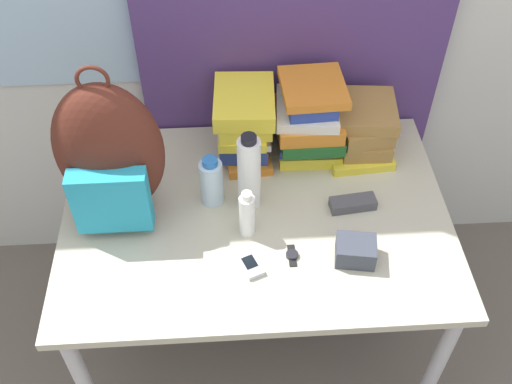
{
  "coord_description": "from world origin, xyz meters",
  "views": [
    {
      "loc": [
        -0.08,
        -0.85,
        2.18
      ],
      "look_at": [
        0.0,
        0.44,
        0.82
      ],
      "focal_mm": 42.0,
      "sensor_mm": 36.0,
      "label": 1
    }
  ],
  "objects_px": {
    "water_bottle": "(211,182)",
    "camera_pouch": "(356,251)",
    "book_stack_center": "(309,120)",
    "sunscreen_bottle": "(247,215)",
    "book_stack_left": "(244,123)",
    "wristwatch": "(292,255)",
    "sunglasses_case": "(353,203)",
    "backpack": "(110,156)",
    "cell_phone": "(250,264)",
    "sports_bottle": "(249,173)",
    "book_stack_right": "(362,128)"
  },
  "relations": [
    {
      "from": "book_stack_left",
      "to": "sunglasses_case",
      "type": "height_order",
      "value": "book_stack_left"
    },
    {
      "from": "water_bottle",
      "to": "book_stack_center",
      "type": "bearing_deg",
      "value": 33.37
    },
    {
      "from": "water_bottle",
      "to": "sunglasses_case",
      "type": "relative_size",
      "value": 1.19
    },
    {
      "from": "book_stack_left",
      "to": "cell_phone",
      "type": "relative_size",
      "value": 2.4
    },
    {
      "from": "sports_bottle",
      "to": "wristwatch",
      "type": "distance_m",
      "value": 0.29
    },
    {
      "from": "book_stack_right",
      "to": "cell_phone",
      "type": "xyz_separation_m",
      "value": [
        -0.42,
        -0.5,
        -0.08
      ]
    },
    {
      "from": "book_stack_center",
      "to": "sunglasses_case",
      "type": "xyz_separation_m",
      "value": [
        0.12,
        -0.28,
        -0.12
      ]
    },
    {
      "from": "sports_bottle",
      "to": "wristwatch",
      "type": "bearing_deg",
      "value": -62.56
    },
    {
      "from": "backpack",
      "to": "water_bottle",
      "type": "bearing_deg",
      "value": 3.61
    },
    {
      "from": "sunscreen_bottle",
      "to": "sports_bottle",
      "type": "bearing_deg",
      "value": 83.67
    },
    {
      "from": "book_stack_right",
      "to": "wristwatch",
      "type": "relative_size",
      "value": 3.38
    },
    {
      "from": "water_bottle",
      "to": "sports_bottle",
      "type": "height_order",
      "value": "sports_bottle"
    },
    {
      "from": "book_stack_center",
      "to": "sunscreen_bottle",
      "type": "distance_m",
      "value": 0.44
    },
    {
      "from": "backpack",
      "to": "book_stack_left",
      "type": "bearing_deg",
      "value": 30.76
    },
    {
      "from": "book_stack_center",
      "to": "wristwatch",
      "type": "relative_size",
      "value": 3.45
    },
    {
      "from": "cell_phone",
      "to": "wristwatch",
      "type": "distance_m",
      "value": 0.13
    },
    {
      "from": "book_stack_left",
      "to": "wristwatch",
      "type": "height_order",
      "value": "book_stack_left"
    },
    {
      "from": "sports_bottle",
      "to": "sunglasses_case",
      "type": "height_order",
      "value": "sports_bottle"
    },
    {
      "from": "camera_pouch",
      "to": "sunscreen_bottle",
      "type": "bearing_deg",
      "value": 158.97
    },
    {
      "from": "camera_pouch",
      "to": "wristwatch",
      "type": "height_order",
      "value": "camera_pouch"
    },
    {
      "from": "sunscreen_bottle",
      "to": "sunglasses_case",
      "type": "height_order",
      "value": "sunscreen_bottle"
    },
    {
      "from": "book_stack_left",
      "to": "camera_pouch",
      "type": "distance_m",
      "value": 0.59
    },
    {
      "from": "book_stack_center",
      "to": "water_bottle",
      "type": "xyz_separation_m",
      "value": [
        -0.34,
        -0.22,
        -0.05
      ]
    },
    {
      "from": "book_stack_center",
      "to": "sunscreen_bottle",
      "type": "relative_size",
      "value": 1.61
    },
    {
      "from": "cell_phone",
      "to": "sunglasses_case",
      "type": "distance_m",
      "value": 0.41
    },
    {
      "from": "backpack",
      "to": "book_stack_right",
      "type": "xyz_separation_m",
      "value": [
        0.83,
        0.24,
        -0.14
      ]
    },
    {
      "from": "sports_bottle",
      "to": "sunscreen_bottle",
      "type": "xyz_separation_m",
      "value": [
        -0.01,
        -0.12,
        -0.06
      ]
    },
    {
      "from": "sunscreen_bottle",
      "to": "book_stack_center",
      "type": "bearing_deg",
      "value": 57.81
    },
    {
      "from": "water_bottle",
      "to": "book_stack_left",
      "type": "bearing_deg",
      "value": 62.9
    },
    {
      "from": "backpack",
      "to": "wristwatch",
      "type": "distance_m",
      "value": 0.63
    },
    {
      "from": "book_stack_center",
      "to": "sunscreen_bottle",
      "type": "bearing_deg",
      "value": -122.19
    },
    {
      "from": "book_stack_center",
      "to": "sunglasses_case",
      "type": "relative_size",
      "value": 1.84
    },
    {
      "from": "book_stack_left",
      "to": "water_bottle",
      "type": "xyz_separation_m",
      "value": [
        -0.12,
        -0.23,
        -0.05
      ]
    },
    {
      "from": "backpack",
      "to": "book_stack_center",
      "type": "height_order",
      "value": "backpack"
    },
    {
      "from": "water_bottle",
      "to": "sunscreen_bottle",
      "type": "relative_size",
      "value": 1.04
    },
    {
      "from": "water_bottle",
      "to": "camera_pouch",
      "type": "bearing_deg",
      "value": -32.07
    },
    {
      "from": "backpack",
      "to": "sunglasses_case",
      "type": "bearing_deg",
      "value": -3.21
    },
    {
      "from": "book_stack_left",
      "to": "cell_phone",
      "type": "xyz_separation_m",
      "value": [
        -0.01,
        -0.5,
        -0.13
      ]
    },
    {
      "from": "book_stack_right",
      "to": "sunscreen_bottle",
      "type": "bearing_deg",
      "value": -138.9
    },
    {
      "from": "book_stack_left",
      "to": "sunglasses_case",
      "type": "relative_size",
      "value": 1.81
    },
    {
      "from": "sunscreen_bottle",
      "to": "book_stack_right",
      "type": "bearing_deg",
      "value": 41.1
    },
    {
      "from": "water_bottle",
      "to": "wristwatch",
      "type": "xyz_separation_m",
      "value": [
        0.24,
        -0.25,
        -0.08
      ]
    },
    {
      "from": "sunglasses_case",
      "to": "book_stack_center",
      "type": "bearing_deg",
      "value": 112.57
    },
    {
      "from": "sports_bottle",
      "to": "sunglasses_case",
      "type": "bearing_deg",
      "value": -6.59
    },
    {
      "from": "water_bottle",
      "to": "camera_pouch",
      "type": "xyz_separation_m",
      "value": [
        0.43,
        -0.27,
        -0.05
      ]
    },
    {
      "from": "sunglasses_case",
      "to": "sunscreen_bottle",
      "type": "bearing_deg",
      "value": -166.55
    },
    {
      "from": "water_bottle",
      "to": "cell_phone",
      "type": "distance_m",
      "value": 0.31
    },
    {
      "from": "backpack",
      "to": "water_bottle",
      "type": "relative_size",
      "value": 2.98
    },
    {
      "from": "book_stack_left",
      "to": "sunglasses_case",
      "type": "xyz_separation_m",
      "value": [
        0.34,
        -0.29,
        -0.12
      ]
    },
    {
      "from": "book_stack_center",
      "to": "wristwatch",
      "type": "xyz_separation_m",
      "value": [
        -0.1,
        -0.47,
        -0.13
      ]
    }
  ]
}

